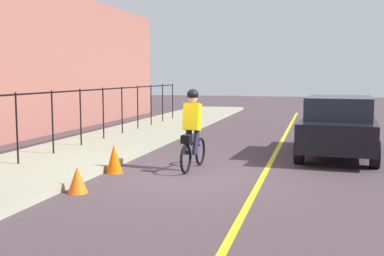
# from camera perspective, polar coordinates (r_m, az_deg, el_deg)

# --- Properties ---
(ground_plane) EXTENTS (80.00, 80.00, 0.00)m
(ground_plane) POSITION_cam_1_polar(r_m,az_deg,el_deg) (10.12, -0.65, -5.72)
(ground_plane) COLOR #45363C
(lane_line_centre) EXTENTS (36.00, 0.12, 0.01)m
(lane_line_centre) POSITION_cam_1_polar(r_m,az_deg,el_deg) (9.82, 8.43, -6.14)
(lane_line_centre) COLOR yellow
(lane_line_centre) RESTS_ON ground
(sidewalk) EXTENTS (40.00, 3.20, 0.15)m
(sidewalk) POSITION_cam_1_polar(r_m,az_deg,el_deg) (11.47, -17.30, -4.19)
(sidewalk) COLOR gray
(sidewalk) RESTS_ON ground
(iron_fence) EXTENTS (20.63, 0.04, 1.60)m
(iron_fence) POSITION_cam_1_polar(r_m,az_deg,el_deg) (12.37, -16.60, 2.29)
(iron_fence) COLOR black
(iron_fence) RESTS_ON sidewalk
(cyclist_lead) EXTENTS (1.71, 0.38, 1.83)m
(cyclist_lead) POSITION_cam_1_polar(r_m,az_deg,el_deg) (10.52, 0.04, -0.22)
(cyclist_lead) COLOR black
(cyclist_lead) RESTS_ON ground
(patrol_sedan) EXTENTS (4.52, 2.18, 1.58)m
(patrol_sedan) POSITION_cam_1_polar(r_m,az_deg,el_deg) (12.95, 17.39, 0.34)
(patrol_sedan) COLOR black
(patrol_sedan) RESTS_ON ground
(traffic_cone_near) EXTENTS (0.36, 0.36, 0.64)m
(traffic_cone_near) POSITION_cam_1_polar(r_m,az_deg,el_deg) (10.41, -9.41, -3.65)
(traffic_cone_near) COLOR #FD5802
(traffic_cone_near) RESTS_ON ground
(traffic_cone_far) EXTENTS (0.36, 0.36, 0.49)m
(traffic_cone_far) POSITION_cam_1_polar(r_m,az_deg,el_deg) (8.80, -13.72, -6.10)
(traffic_cone_far) COLOR orange
(traffic_cone_far) RESTS_ON ground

